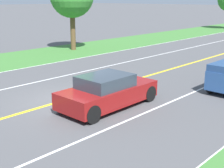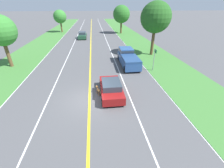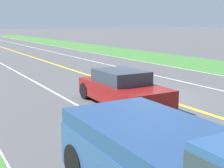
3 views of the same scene
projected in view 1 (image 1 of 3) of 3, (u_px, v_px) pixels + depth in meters
ground_plane at (66, 100)px, 13.57m from camera, size 400.00×400.00×0.00m
centre_divider_line at (66, 100)px, 13.57m from camera, size 0.18×160.00×0.01m
lane_edge_line_right at (219, 152)px, 8.97m from camera, size 0.14×160.00×0.01m
lane_dash_same_dir at (127, 121)px, 11.27m from camera, size 0.10×160.00×0.01m
lane_dash_oncoming at (22, 85)px, 15.87m from camera, size 0.10×160.00×0.01m
ego_car at (108, 92)px, 12.58m from camera, size 1.87×4.25×1.35m
dog at (92, 89)px, 13.54m from camera, size 0.45×1.08×0.75m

